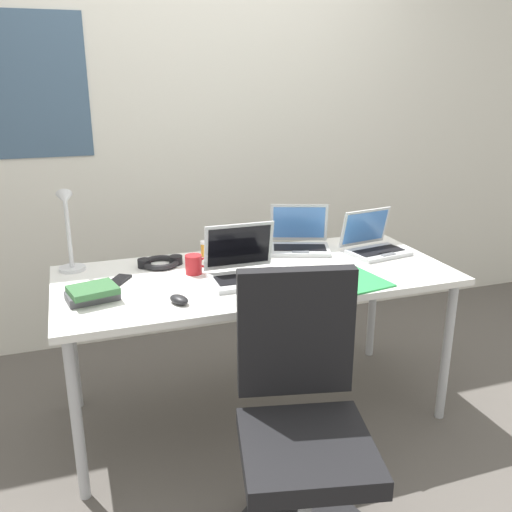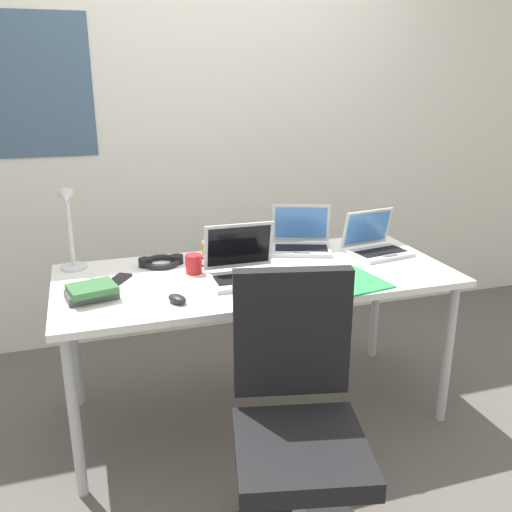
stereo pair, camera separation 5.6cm
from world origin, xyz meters
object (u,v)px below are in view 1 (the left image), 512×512
laptop_near_mouse (245,269)px  cell_phone (119,280)px  desk_lamp (68,231)px  pill_bottle (204,248)px  office_chair (302,440)px  coffee_mug (194,264)px  headphones (160,262)px  laptop_center (374,244)px  computer_mouse (179,300)px  laptop_mid_desk (299,241)px  book_stack (93,293)px  paper_folder_near_lamp (353,279)px

laptop_near_mouse → cell_phone: size_ratio=2.38×
desk_lamp → laptop_near_mouse: bearing=-25.3°
pill_bottle → office_chair: 1.16m
laptop_near_mouse → coffee_mug: (-0.20, 0.15, -0.00)m
laptop_near_mouse → headphones: laptop_near_mouse is taller
cell_phone → desk_lamp: bearing=167.9°
coffee_mug → office_chair: size_ratio=0.12×
coffee_mug → laptop_center: bearing=0.4°
cell_phone → office_chair: size_ratio=0.14×
laptop_near_mouse → computer_mouse: size_ratio=3.38×
pill_bottle → desk_lamp: bearing=-176.6°
cell_phone → pill_bottle: 0.50m
office_chair → laptop_center: bearing=48.5°
laptop_mid_desk → pill_bottle: 0.50m
cell_phone → book_stack: bearing=-89.7°
desk_lamp → coffee_mug: size_ratio=3.54×
cell_phone → paper_folder_near_lamp: (0.99, -0.32, -0.00)m
desk_lamp → cell_phone: (0.19, -0.19, -0.19)m
computer_mouse → headphones: headphones is taller
laptop_center → office_chair: 1.22m
pill_bottle → coffee_mug: 0.26m
paper_folder_near_lamp → coffee_mug: 0.72m
laptop_center → book_stack: size_ratio=1.48×
cell_phone → pill_bottle: size_ratio=1.72×
laptop_center → laptop_mid_desk: bearing=152.3°
laptop_mid_desk → book_stack: bearing=-161.1°
book_stack → coffee_mug: size_ratio=1.93×
desk_lamp → book_stack: bearing=-79.5°
desk_lamp → laptop_center: 1.49m
headphones → pill_bottle: pill_bottle is taller
cell_phone → laptop_near_mouse: bearing=16.4°
laptop_mid_desk → coffee_mug: bearing=-163.0°
pill_bottle → headphones: bearing=-162.8°
book_stack → paper_folder_near_lamp: book_stack is taller
computer_mouse → office_chair: bearing=-84.9°
book_stack → paper_folder_near_lamp: 1.12m
paper_folder_near_lamp → laptop_center: bearing=47.4°
pill_bottle → paper_folder_near_lamp: 0.77m
laptop_mid_desk → office_chair: (-0.43, -1.04, -0.39)m
headphones → paper_folder_near_lamp: bearing=-31.4°
laptop_near_mouse → cell_phone: bearing=163.8°
laptop_mid_desk → office_chair: size_ratio=0.38×
paper_folder_near_lamp → coffee_mug: bearing=154.3°
laptop_near_mouse → paper_folder_near_lamp: bearing=-20.1°
cell_phone → book_stack: 0.23m
desk_lamp → laptop_near_mouse: size_ratio=1.24×
laptop_center → pill_bottle: bearing=164.7°
computer_mouse → office_chair: office_chair is taller
headphones → coffee_mug: 0.21m
laptop_mid_desk → cell_phone: bearing=-169.5°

